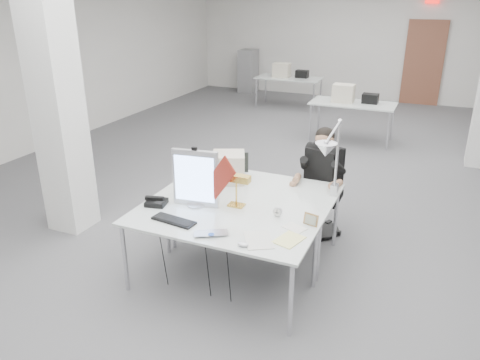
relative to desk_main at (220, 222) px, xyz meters
The scene contains 23 objects.
room_shell 2.80m from the desk_main, 89.21° to the left, with size 10.04×14.04×3.24m.
desk_main is the anchor object (origin of this frame).
desk_second 0.90m from the desk_main, 90.00° to the left, with size 1.80×0.90×0.03m, color silver.
bg_desk_a 5.50m from the desk_main, 87.92° to the left, with size 1.60×0.80×0.03m, color silver.
bg_desk_b 7.91m from the desk_main, 103.16° to the left, with size 1.60×0.80×0.03m, color silver.
filing_cabinet 9.80m from the desk_main, 110.93° to the left, with size 0.45×0.55×1.20m, color gray.
office_chair 1.67m from the desk_main, 68.69° to the left, with size 0.55×0.55×1.11m, color black, non-canonical shape.
seated_person 1.62m from the desk_main, 68.04° to the left, with size 0.48×0.60×0.89m, color black, non-canonical shape.
monitor 0.53m from the desk_main, 148.85° to the left, with size 0.47×0.05×0.58m, color silver.
pennant 0.42m from the desk_main, 113.89° to the left, with size 0.48×0.01×0.20m, color maroon.
keyboard 0.43m from the desk_main, 154.47° to the right, with size 0.43×0.14×0.02m, color black.
laptop 0.32m from the desk_main, 77.60° to the right, with size 0.30×0.19×0.02m, color #A3A3A7.
mouse 0.52m from the desk_main, 41.98° to the right, with size 0.10×0.06×0.04m, color silver.
bankers_lamp 0.41m from the desk_main, 88.34° to the left, with size 0.31×0.12×0.35m, color gold, non-canonical shape.
desk_phone 0.75m from the desk_main, behind, with size 0.20×0.18×0.05m, color black.
picture_frame_left 0.75m from the desk_main, 149.14° to the left, with size 0.13×0.01×0.11m, color #AB7F49.
picture_frame_right 0.85m from the desk_main, 17.79° to the left, with size 0.14×0.01×0.11m, color #A97C48.
desk_clock 0.56m from the desk_main, 33.76° to the left, with size 0.09×0.09×0.03m, color silver.
paper_stack_a 0.51m from the desk_main, 22.87° to the right, with size 0.23×0.33×0.01m, color silver.
paper_stack_b 0.72m from the desk_main, ahead, with size 0.19×0.27×0.01m, color #EFEC8F.
paper_stack_c 0.70m from the desk_main, 11.32° to the left, with size 0.20×0.14×0.01m, color silver.
beige_monitor 1.01m from the desk_main, 109.69° to the left, with size 0.35×0.33×0.33m, color #C1B4A0.
architect_lamp 1.24m from the desk_main, 42.45° to the left, with size 0.23×0.68×0.87m, color silver, non-canonical shape.
Camera 1 is at (1.74, -6.03, 2.77)m, focal length 35.00 mm.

